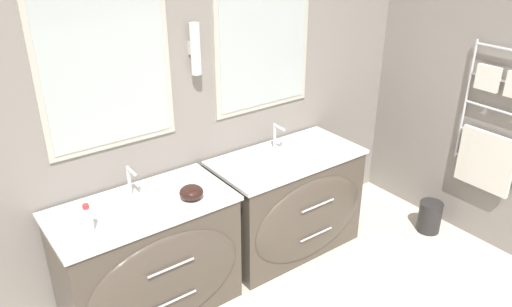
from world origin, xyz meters
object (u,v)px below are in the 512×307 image
Objects in this scene: toiletry_bottle at (88,219)px; waste_bin at (430,216)px; vanity_left at (150,260)px; amenity_bowl at (191,192)px; vanity_right at (289,204)px.

toiletry_bottle reaches higher than waste_bin.
vanity_left reaches higher than waste_bin.
toiletry_bottle is (-0.35, -0.06, 0.47)m from vanity_left.
toiletry_bottle is 1.18× the size of amenity_bowl.
vanity_left is 1.00× the size of vanity_right.
waste_bin is at bearing -12.46° from amenity_bowl.
amenity_bowl is at bearing -2.07° from toiletry_bottle.
vanity_left is 7.44× the size of amenity_bowl.
toiletry_bottle reaches higher than vanity_left.
vanity_right is 1.22m from waste_bin.
waste_bin is at bearing -12.91° from vanity_left.
vanity_right is 1.56m from toiletry_bottle.
vanity_right is at bearing 0.00° from vanity_left.
amenity_bowl is 0.57× the size of waste_bin.
toiletry_bottle is 0.63m from amenity_bowl.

